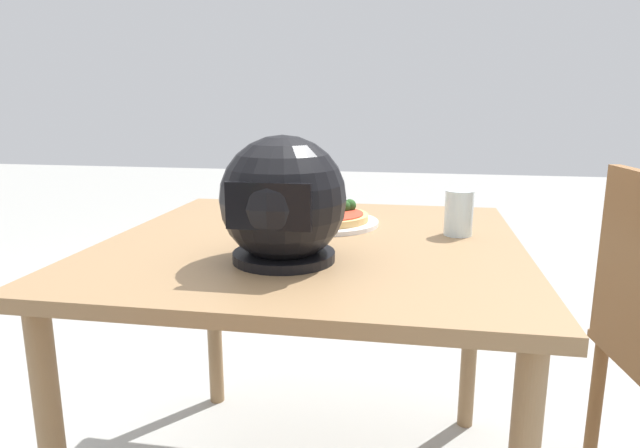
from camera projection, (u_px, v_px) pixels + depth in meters
dining_table at (313, 273)px, 1.36m from camera, size 0.99×0.99×0.73m
pizza_plate at (327, 222)px, 1.50m from camera, size 0.28×0.28×0.01m
pizza at (326, 215)px, 1.50m from camera, size 0.23×0.23×0.05m
motorcycle_helmet at (283, 202)px, 1.14m from camera, size 0.26×0.26×0.26m
drinking_glass at (459, 213)px, 1.37m from camera, size 0.07×0.07×0.11m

